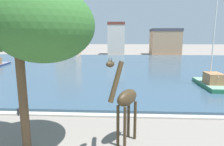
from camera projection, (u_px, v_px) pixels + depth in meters
name	position (u px, v px, depth m)	size (l,w,h in m)	color
harbor_water	(111.00, 66.00, 34.72)	(87.42, 43.51, 0.32)	#334C60
quay_edge_coping	(92.00, 115.00, 13.12)	(87.42, 0.50, 0.12)	#ADA89E
giraffe_statue	(126.00, 100.00, 9.34)	(1.66, 2.35, 4.46)	#382B19
sailboat_green	(210.00, 83.00, 20.07)	(2.20, 6.29, 9.06)	#236B42
sailboat_yellow	(47.00, 56.00, 51.26)	(2.79, 9.47, 6.57)	gold
shade_tree	(15.00, 20.00, 8.03)	(6.73, 4.65, 7.74)	brown
mooring_bollard	(19.00, 112.00, 13.21)	(0.24, 0.24, 0.50)	#232326
townhouse_end_terrace	(68.00, 35.00, 58.45)	(6.20, 7.48, 12.08)	tan
townhouse_tall_gabled	(116.00, 39.00, 59.31)	(5.11, 6.64, 9.72)	beige
townhouse_narrow_midrow	(165.00, 42.00, 59.26)	(8.81, 6.94, 7.88)	tan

